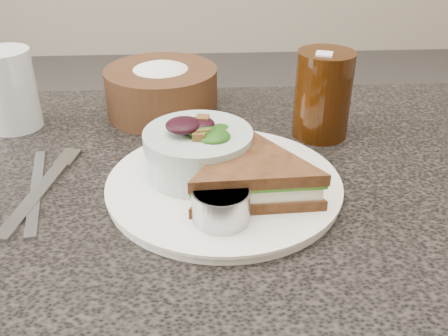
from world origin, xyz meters
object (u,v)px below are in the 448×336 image
salad_bowl (198,145)px  cola_glass (323,91)px  dinner_plate (224,185)px  sandwich (253,177)px  dressing_ramekin (221,205)px  bread_basket (161,83)px  water_glass (9,90)px

salad_bowl → cola_glass: 0.22m
dinner_plate → cola_glass: 0.22m
sandwich → dressing_ramekin: 0.06m
dinner_plate → bread_basket: size_ratio=1.59×
dinner_plate → cola_glass: (0.15, 0.14, 0.06)m
sandwich → water_glass: water_glass is taller
water_glass → bread_basket: bearing=10.3°
sandwich → water_glass: size_ratio=1.48×
dinner_plate → sandwich: bearing=-45.3°
cola_glass → salad_bowl: bearing=-146.0°
sandwich → cola_glass: size_ratio=1.28×
dressing_ramekin → cola_glass: 0.28m
dressing_ramekin → water_glass: water_glass is taller
dinner_plate → salad_bowl: size_ratio=2.12×
sandwich → bread_basket: 0.30m
dressing_ramekin → water_glass: 0.41m
salad_bowl → dressing_ramekin: salad_bowl is taller
bread_basket → sandwich: bearing=-66.5°
dinner_plate → sandwich: 0.05m
dinner_plate → salad_bowl: bearing=142.9°
salad_bowl → dinner_plate: bearing=-37.1°
cola_glass → water_glass: (-0.46, 0.05, -0.01)m
sandwich → water_glass: bearing=143.3°
dinner_plate → dressing_ramekin: dressing_ramekin is taller
sandwich → water_glass: (-0.34, 0.23, 0.02)m
bread_basket → cola_glass: size_ratio=1.29×
water_glass → cola_glass: bearing=-6.7°
salad_bowl → bread_basket: (-0.06, 0.22, -0.00)m
dressing_ramekin → cola_glass: bearing=54.9°
bread_basket → water_glass: 0.23m
salad_bowl → water_glass: (-0.28, 0.18, 0.01)m
dinner_plate → sandwich: sandwich is taller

